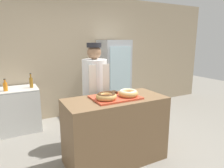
% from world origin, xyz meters
% --- Properties ---
extents(ground_plane, '(14.00, 14.00, 0.00)m').
position_xyz_m(ground_plane, '(0.00, 0.00, 0.00)').
color(ground_plane, gray).
extents(wall_back, '(8.00, 0.06, 2.70)m').
position_xyz_m(wall_back, '(0.00, 2.13, 1.35)').
color(wall_back, tan).
rests_on(wall_back, ground_plane).
extents(display_counter, '(1.40, 0.66, 0.93)m').
position_xyz_m(display_counter, '(0.00, 0.00, 0.47)').
color(display_counter, brown).
rests_on(display_counter, ground_plane).
extents(serving_tray, '(0.64, 0.46, 0.02)m').
position_xyz_m(serving_tray, '(0.00, 0.00, 0.95)').
color(serving_tray, '#D84C33').
rests_on(serving_tray, display_counter).
extents(donut_chocolate_glaze, '(0.28, 0.28, 0.09)m').
position_xyz_m(donut_chocolate_glaze, '(-0.17, -0.06, 1.00)').
color(donut_chocolate_glaze, tan).
rests_on(donut_chocolate_glaze, serving_tray).
extents(donut_light_glaze, '(0.28, 0.28, 0.09)m').
position_xyz_m(donut_light_glaze, '(0.17, -0.06, 1.00)').
color(donut_light_glaze, tan).
rests_on(donut_light_glaze, serving_tray).
extents(brownie_back_left, '(0.10, 0.10, 0.03)m').
position_xyz_m(brownie_back_left, '(-0.05, 0.16, 0.97)').
color(brownie_back_left, '#382111').
rests_on(brownie_back_left, serving_tray).
extents(brownie_back_right, '(0.10, 0.10, 0.03)m').
position_xyz_m(brownie_back_right, '(0.05, 0.16, 0.97)').
color(brownie_back_right, '#382111').
rests_on(brownie_back_right, serving_tray).
extents(baker_person, '(0.40, 0.40, 1.67)m').
position_xyz_m(baker_person, '(-0.05, 0.60, 0.88)').
color(baker_person, '#4C4C51').
rests_on(baker_person, ground_plane).
extents(beverage_fridge, '(0.62, 0.62, 1.73)m').
position_xyz_m(beverage_fridge, '(0.92, 1.75, 0.86)').
color(beverage_fridge, '#ADB2B7').
rests_on(beverage_fridge, ground_plane).
extents(chest_freezer, '(0.89, 0.62, 0.83)m').
position_xyz_m(chest_freezer, '(-1.23, 1.76, 0.42)').
color(chest_freezer, silver).
rests_on(chest_freezer, ground_plane).
extents(bottle_amber, '(0.06, 0.06, 0.28)m').
position_xyz_m(bottle_amber, '(-0.90, 1.71, 0.93)').
color(bottle_amber, '#99661E').
rests_on(bottle_amber, chest_freezer).
extents(bottle_orange, '(0.07, 0.07, 0.22)m').
position_xyz_m(bottle_orange, '(-1.34, 1.64, 0.91)').
color(bottle_orange, orange).
rests_on(bottle_orange, chest_freezer).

